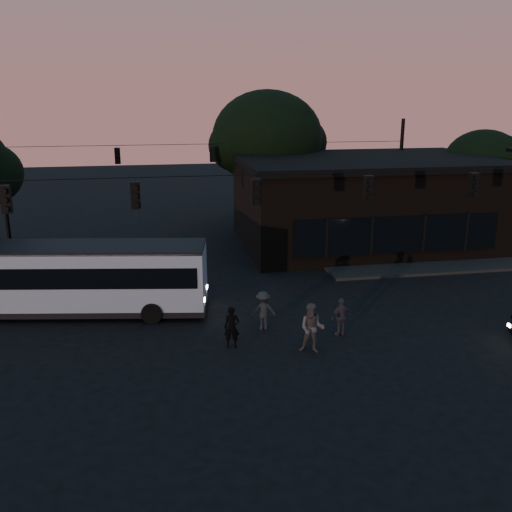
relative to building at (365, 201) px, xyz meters
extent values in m
plane|color=black|center=(-9.00, -15.97, -2.71)|extent=(120.00, 120.00, 0.00)
cube|color=black|center=(3.00, -1.97, -2.63)|extent=(14.00, 10.00, 0.15)
cube|color=black|center=(0.00, 0.03, -0.21)|extent=(15.00, 10.00, 5.00)
cube|color=black|center=(0.00, 0.03, 2.49)|extent=(15.40, 10.40, 0.40)
cube|color=black|center=(0.00, -5.09, -0.91)|extent=(11.50, 0.18, 2.00)
cylinder|color=black|center=(-5.00, 6.03, -0.71)|extent=(0.44, 0.44, 4.00)
ellipsoid|color=black|center=(-5.00, 6.03, 3.49)|extent=(7.60, 7.60, 6.46)
cylinder|color=black|center=(9.00, 2.03, -1.21)|extent=(0.44, 0.44, 3.00)
ellipsoid|color=black|center=(9.00, 2.03, 1.94)|extent=(5.20, 5.20, 4.42)
cylinder|color=black|center=(-9.00, -11.97, 3.49)|extent=(26.00, 0.03, 0.03)
cube|color=black|center=(-18.00, -11.97, 2.84)|extent=(0.34, 0.30, 1.00)
cube|color=black|center=(-13.50, -11.97, 2.84)|extent=(0.34, 0.30, 1.00)
cube|color=black|center=(-9.00, -11.97, 2.84)|extent=(0.34, 0.30, 1.00)
cube|color=black|center=(-4.50, -11.97, 2.84)|extent=(0.34, 0.30, 1.00)
cube|color=black|center=(0.00, -11.97, 2.84)|extent=(0.34, 0.30, 1.00)
cylinder|color=black|center=(-22.00, 4.03, 1.04)|extent=(0.24, 0.24, 7.50)
cylinder|color=black|center=(4.00, 4.03, 1.04)|extent=(0.24, 0.24, 7.50)
cylinder|color=black|center=(-9.00, 4.03, 3.29)|extent=(26.00, 0.03, 0.03)
cube|color=black|center=(-15.00, 4.03, 2.64)|extent=(0.34, 0.30, 1.00)
cube|color=black|center=(-9.00, 4.03, 2.64)|extent=(0.34, 0.30, 1.00)
cube|color=black|center=(-3.00, 4.03, 2.64)|extent=(0.34, 0.30, 1.00)
cube|color=#9CADC7|center=(-16.13, -9.15, -1.01)|extent=(10.91, 4.10, 2.52)
cube|color=black|center=(-16.13, -9.15, -0.77)|extent=(10.50, 4.07, 0.87)
cube|color=black|center=(-16.13, -9.15, 0.25)|extent=(10.91, 4.10, 0.15)
cube|color=black|center=(-16.13, -9.15, -2.37)|extent=(11.02, 4.17, 0.24)
cylinder|color=black|center=(-19.62, -7.36, -2.27)|extent=(0.90, 0.38, 0.87)
cylinder|color=black|center=(-13.16, -10.86, -2.27)|extent=(0.90, 0.38, 0.87)
cylinder|color=black|center=(-12.78, -8.47, -2.27)|extent=(0.90, 0.38, 0.87)
imported|color=black|center=(-10.22, -13.71, -1.91)|extent=(0.63, 0.47, 1.59)
imported|color=#4C4546|center=(-7.41, -14.65, -1.77)|extent=(1.11, 1.00, 1.88)
imported|color=#332E39|center=(-5.87, -13.37, -1.94)|extent=(0.97, 0.61, 1.54)
imported|color=black|center=(-8.76, -12.26, -1.91)|extent=(1.08, 0.67, 1.60)
camera|label=1|loc=(-12.79, -33.15, 6.46)|focal=40.00mm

